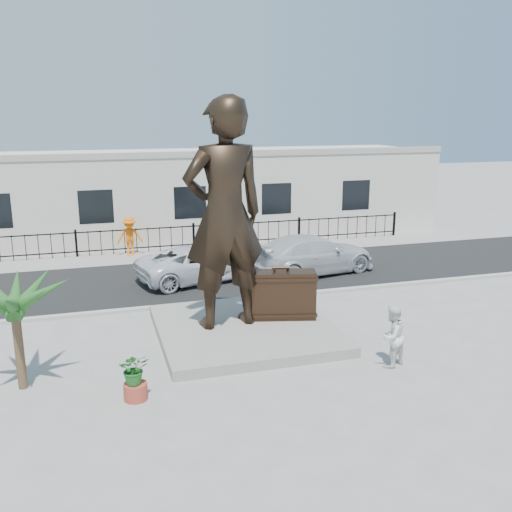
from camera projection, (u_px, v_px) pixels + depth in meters
The scene contains 16 objects.
ground at pixel (276, 351), 16.15m from camera, with size 100.00×100.00×0.00m, color #9E9991.
street at pixel (215, 275), 23.58m from camera, with size 40.00×7.00×0.01m, color black.
curb at pixel (236, 300), 20.31m from camera, with size 40.00×0.25×0.12m, color #A5A399.
far_sidewalk at pixel (197, 253), 27.30m from camera, with size 40.00×2.50×0.02m, color #9E9991.
plinth at pixel (245, 329), 17.37m from camera, with size 5.20×5.20×0.30m, color gray.
fence at pixel (194, 237), 27.89m from camera, with size 22.00×0.10×1.20m, color black.
building at pixel (179, 193), 31.40m from camera, with size 28.00×7.00×4.40m, color silver.
statue at pixel (224, 215), 16.55m from camera, with size 2.47×1.62×6.76m, color black.
suitcase at pixel (281, 295), 17.74m from camera, with size 2.14×0.68×1.51m, color #2F1F14.
tourist at pixel (392, 336), 15.03m from camera, with size 0.82×0.64×1.68m, color white.
car_white at pixel (200, 263), 22.73m from camera, with size 2.31×5.02×1.39m, color silver.
car_silver at pixel (312, 254), 23.72m from camera, with size 2.25×5.53×1.61m, color silver.
worker at pixel (130, 236), 26.59m from camera, with size 1.17×0.67×1.81m, color orange.
palm_tree at pixel (24, 388), 14.03m from camera, with size 1.80×1.80×3.20m, color #20501D, non-canonical shape.
planter at pixel (136, 391), 13.42m from camera, with size 0.56×0.56×0.40m, color #A53E2B.
shrub at pixel (134, 369), 13.28m from camera, with size 0.70×0.60×0.78m, color #1F6120.
Camera 1 is at (-4.78, -14.20, 6.63)m, focal length 40.00 mm.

